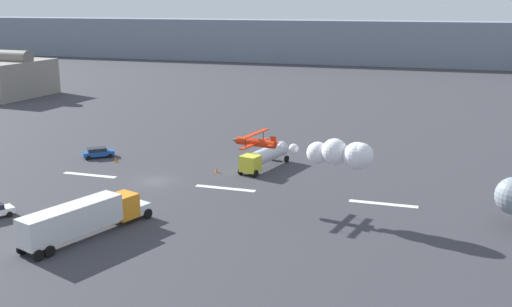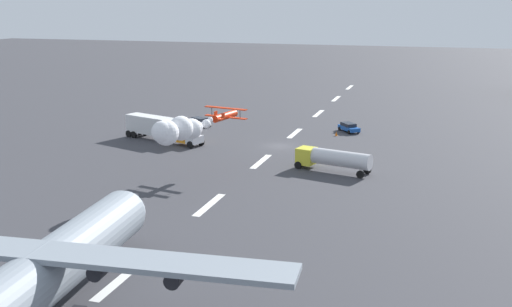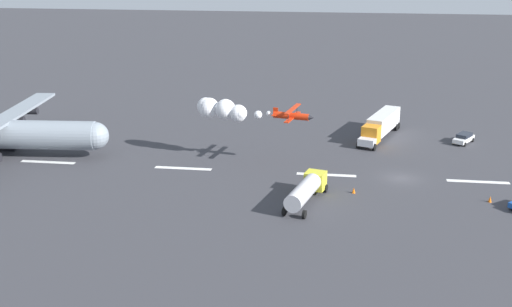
# 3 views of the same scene
# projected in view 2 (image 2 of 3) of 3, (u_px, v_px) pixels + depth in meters

# --- Properties ---
(ground_plane) EXTENTS (440.00, 440.00, 0.00)m
(ground_plane) POSITION_uv_depth(u_px,v_px,m) (279.00, 146.00, 96.22)
(ground_plane) COLOR #38383D
(ground_plane) RESTS_ON ground
(runway_stripe_0) EXTENTS (8.00, 0.90, 0.01)m
(runway_stripe_0) POSITION_uv_depth(u_px,v_px,m) (350.00, 87.00, 160.39)
(runway_stripe_0) COLOR white
(runway_stripe_0) RESTS_ON ground
(runway_stripe_1) EXTENTS (8.00, 0.90, 0.01)m
(runway_stripe_1) POSITION_uv_depth(u_px,v_px,m) (336.00, 99.00, 142.05)
(runway_stripe_1) COLOR white
(runway_stripe_1) RESTS_ON ground
(runway_stripe_2) EXTENTS (8.00, 0.90, 0.01)m
(runway_stripe_2) POSITION_uv_depth(u_px,v_px,m) (318.00, 113.00, 123.72)
(runway_stripe_2) COLOR white
(runway_stripe_2) RESTS_ON ground
(runway_stripe_3) EXTENTS (8.00, 0.90, 0.01)m
(runway_stripe_3) POSITION_uv_depth(u_px,v_px,m) (295.00, 133.00, 105.39)
(runway_stripe_3) COLOR white
(runway_stripe_3) RESTS_ON ground
(runway_stripe_4) EXTENTS (8.00, 0.90, 0.01)m
(runway_stripe_4) POSITION_uv_depth(u_px,v_px,m) (261.00, 161.00, 87.05)
(runway_stripe_4) COLOR white
(runway_stripe_4) RESTS_ON ground
(runway_stripe_5) EXTENTS (8.00, 0.90, 0.01)m
(runway_stripe_5) POSITION_uv_depth(u_px,v_px,m) (209.00, 205.00, 68.72)
(runway_stripe_5) COLOR white
(runway_stripe_5) RESTS_ON ground
(runway_stripe_6) EXTENTS (8.00, 0.90, 0.01)m
(runway_stripe_6) POSITION_uv_depth(u_px,v_px,m) (120.00, 279.00, 50.39)
(runway_stripe_6) COLOR white
(runway_stripe_6) RESTS_ON ground
(cargo_transport_plane) EXTENTS (29.54, 36.10, 11.41)m
(cargo_transport_plane) POSITION_uv_depth(u_px,v_px,m) (49.00, 268.00, 44.23)
(cargo_transport_plane) COLOR gray
(cargo_transport_plane) RESTS_ON ground
(stunt_biplane_red) EXTENTS (17.05, 7.35, 3.10)m
(stunt_biplane_red) POSITION_uv_depth(u_px,v_px,m) (180.00, 129.00, 73.20)
(stunt_biplane_red) COLOR red
(semi_truck_orange) EXTENTS (7.54, 14.76, 3.70)m
(semi_truck_orange) POSITION_uv_depth(u_px,v_px,m) (161.00, 128.00, 99.45)
(semi_truck_orange) COLOR silver
(semi_truck_orange) RESTS_ON ground
(fuel_tanker_truck) EXTENTS (5.02, 10.38, 2.90)m
(fuel_tanker_truck) POSITION_uv_depth(u_px,v_px,m) (332.00, 158.00, 81.70)
(fuel_tanker_truck) COLOR yellow
(fuel_tanker_truck) RESTS_ON ground
(followme_car_yellow) EXTENTS (3.90, 4.83, 1.52)m
(followme_car_yellow) POSITION_uv_depth(u_px,v_px,m) (200.00, 122.00, 111.19)
(followme_car_yellow) COLOR white
(followme_car_yellow) RESTS_ON ground
(airport_staff_sedan) EXTENTS (4.66, 4.28, 1.52)m
(airport_staff_sedan) POSITION_uv_depth(u_px,v_px,m) (349.00, 127.00, 106.42)
(airport_staff_sedan) COLOR #194CA5
(airport_staff_sedan) RESTS_ON ground
(traffic_cone_near) EXTENTS (0.44, 0.44, 0.75)m
(traffic_cone_near) POSITION_uv_depth(u_px,v_px,m) (336.00, 134.00, 103.35)
(traffic_cone_near) COLOR orange
(traffic_cone_near) RESTS_ON ground
(traffic_cone_far) EXTENTS (0.44, 0.44, 0.75)m
(traffic_cone_far) POSITION_uv_depth(u_px,v_px,m) (311.00, 156.00, 88.50)
(traffic_cone_far) COLOR orange
(traffic_cone_far) RESTS_ON ground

